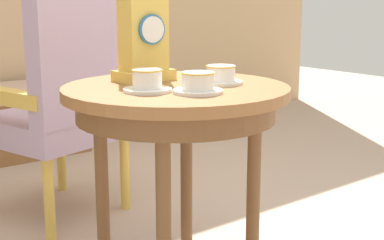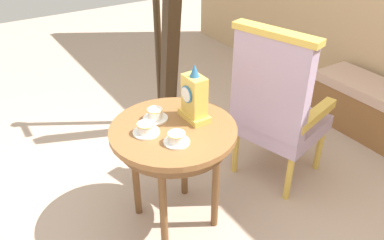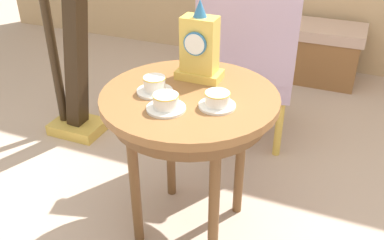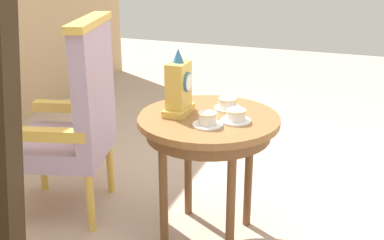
% 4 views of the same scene
% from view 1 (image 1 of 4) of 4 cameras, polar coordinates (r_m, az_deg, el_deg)
% --- Properties ---
extents(side_table, '(0.72, 0.72, 0.69)m').
position_cam_1_polar(side_table, '(1.79, -1.62, 0.92)').
color(side_table, brown).
rests_on(side_table, ground).
extents(teacup_left, '(0.14, 0.14, 0.07)m').
position_cam_1_polar(teacup_left, '(1.67, -4.57, 3.88)').
color(teacup_left, white).
rests_on(teacup_left, side_table).
extents(teacup_right, '(0.15, 0.15, 0.06)m').
position_cam_1_polar(teacup_right, '(1.64, 0.60, 3.72)').
color(teacup_right, white).
rests_on(teacup_right, side_table).
extents(teacup_center, '(0.14, 0.14, 0.06)m').
position_cam_1_polar(teacup_center, '(1.81, 2.93, 4.53)').
color(teacup_center, white).
rests_on(teacup_center, side_table).
extents(mantel_clock, '(0.19, 0.11, 0.34)m').
position_cam_1_polar(mantel_clock, '(1.87, -4.91, 8.06)').
color(mantel_clock, gold).
rests_on(mantel_clock, side_table).
extents(armchair, '(0.66, 0.65, 1.14)m').
position_cam_1_polar(armchair, '(2.46, -12.52, 3.32)').
color(armchair, '#B299B7').
rests_on(armchair, ground).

